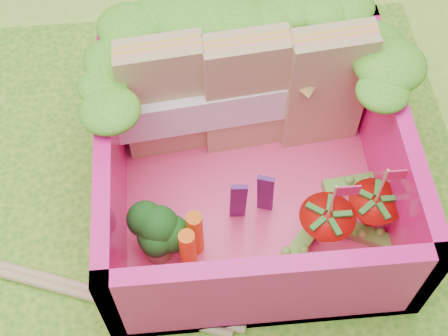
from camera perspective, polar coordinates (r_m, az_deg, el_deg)
name	(u,v)px	position (r m, az deg, el deg)	size (l,w,h in m)	color
ground	(199,212)	(2.97, -2.29, -4.05)	(14.00, 14.00, 0.00)	#96CF3A
placemat	(199,211)	(2.96, -2.30, -3.91)	(2.60, 2.60, 0.03)	#4C9622
bento_floor	(250,192)	(2.97, 2.39, -2.20)	(1.30, 1.30, 0.05)	#FF417F
bento_box	(252,163)	(2.76, 2.58, 0.48)	(1.30, 1.30, 0.55)	#F61480
lettuce_ruffle	(243,32)	(2.80, 1.73, 12.30)	(1.43, 0.77, 0.11)	#378317
sandwich_stack	(246,94)	(2.86, 2.03, 6.82)	(1.21, 0.29, 0.66)	tan
broccoli	(156,235)	(2.65, -6.26, -6.14)	(0.31, 0.31, 0.24)	#75A751
carrot_sticks	(192,242)	(2.66, -2.98, -6.78)	(0.11, 0.15, 0.28)	orange
purple_wedges	(252,197)	(2.70, 2.56, -2.71)	(0.19, 0.06, 0.38)	#451959
strawberry_left	(324,229)	(2.73, 9.14, -5.52)	(0.24, 0.24, 0.48)	red
strawberry_right	(371,213)	(2.81, 13.27, -4.05)	(0.23, 0.23, 0.47)	red
snap_peas	(341,224)	(2.87, 10.62, -5.04)	(0.64, 0.53, 0.05)	#64C33D
chopsticks	(5,270)	(2.95, -19.38, -8.81)	(2.07, 0.79, 0.04)	tan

